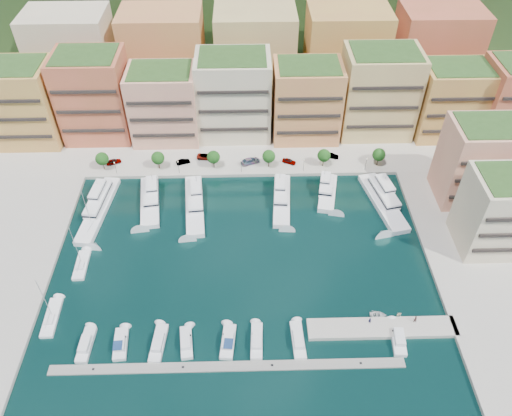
{
  "coord_description": "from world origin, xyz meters",
  "views": [
    {
      "loc": [
        1.48,
        -81.49,
        92.53
      ],
      "look_at": [
        3.73,
        10.44,
        6.0
      ],
      "focal_mm": 35.0,
      "sensor_mm": 36.0,
      "label": 1
    }
  ],
  "objects_px": {
    "tree_2": "(213,157)",
    "cruiser_3": "(186,343)",
    "lamppost_4": "(366,162)",
    "yacht_5": "(327,190)",
    "lamppost_2": "(241,164)",
    "yacht_4": "(282,198)",
    "cruiser_1": "(121,344)",
    "cruiser_2": "(159,343)",
    "tender_3": "(399,314)",
    "person_1": "(415,319)",
    "tree_0": "(102,159)",
    "tender_2": "(378,315)",
    "tree_1": "(158,158)",
    "sailboat_1": "(82,266)",
    "yacht_6": "(383,199)",
    "car_3": "(250,161)",
    "yacht_1": "(150,199)",
    "lamppost_1": "(178,165)",
    "yacht_0": "(99,206)",
    "yacht_2": "(195,202)",
    "car_4": "(289,161)",
    "car_0": "(114,161)",
    "person_0": "(370,320)",
    "tree_3": "(269,156)",
    "sailboat_2": "(92,227)",
    "cruiser_9": "(398,338)",
    "sailboat_0": "(52,318)",
    "tree_4": "(324,155)",
    "car_5": "(332,156)",
    "car_2": "(206,156)",
    "lamppost_0": "(115,166)",
    "tree_5": "(379,155)",
    "car_1": "(183,162)",
    "cruiser_4": "(228,342)",
    "cruiser_5": "(257,341)",
    "cruiser_0": "(86,345)"
  },
  "relations": [
    {
      "from": "cruiser_2",
      "to": "sailboat_1",
      "type": "bearing_deg",
      "value": 133.91
    },
    {
      "from": "tree_3",
      "to": "sailboat_2",
      "type": "bearing_deg",
      "value": -153.83
    },
    {
      "from": "car_0",
      "to": "person_0",
      "type": "xyz_separation_m",
      "value": [
        65.08,
        -56.96,
        0.1
      ]
    },
    {
      "from": "yacht_2",
      "to": "tree_2",
      "type": "bearing_deg",
      "value": 72.64
    },
    {
      "from": "tree_1",
      "to": "sailboat_1",
      "type": "distance_m",
      "value": 39.3
    },
    {
      "from": "cruiser_2",
      "to": "tender_3",
      "type": "xyz_separation_m",
      "value": [
        52.1,
        6.16,
        -0.19
      ]
    },
    {
      "from": "tender_3",
      "to": "sailboat_2",
      "type": "bearing_deg",
      "value": 45.06
    },
    {
      "from": "cruiser_3",
      "to": "yacht_0",
      "type": "bearing_deg",
      "value": 122.44
    },
    {
      "from": "tree_4",
      "to": "lamppost_2",
      "type": "xyz_separation_m",
      "value": [
        -24.0,
        -2.3,
        -0.92
      ]
    },
    {
      "from": "yacht_0",
      "to": "cruiser_2",
      "type": "distance_m",
      "value": 46.82
    },
    {
      "from": "tree_2",
      "to": "lamppost_2",
      "type": "xyz_separation_m",
      "value": [
        8.0,
        -2.3,
        -0.92
      ]
    },
    {
      "from": "cruiser_5",
      "to": "car_5",
      "type": "bearing_deg",
      "value": 68.77
    },
    {
      "from": "tender_3",
      "to": "car_1",
      "type": "distance_m",
      "value": 74.8
    },
    {
      "from": "lamppost_1",
      "to": "cruiser_9",
      "type": "xyz_separation_m",
      "value": [
        50.83,
        -55.79,
        -3.28
      ]
    },
    {
      "from": "tree_4",
      "to": "yacht_6",
      "type": "relative_size",
      "value": 0.24
    },
    {
      "from": "tree_3",
      "to": "car_5",
      "type": "height_order",
      "value": "tree_3"
    },
    {
      "from": "tree_5",
      "to": "car_2",
      "type": "relative_size",
      "value": 1.08
    },
    {
      "from": "lamppost_0",
      "to": "cruiser_1",
      "type": "distance_m",
      "value": 56.89
    },
    {
      "from": "tree_2",
      "to": "cruiser_3",
      "type": "height_order",
      "value": "tree_2"
    },
    {
      "from": "car_0",
      "to": "lamppost_1",
      "type": "bearing_deg",
      "value": -125.23
    },
    {
      "from": "yacht_5",
      "to": "cruiser_0",
      "type": "xyz_separation_m",
      "value": [
        -56.47,
        -46.74,
        -0.66
      ]
    },
    {
      "from": "lamppost_4",
      "to": "sailboat_0",
      "type": "xyz_separation_m",
      "value": [
        -77.69,
        -48.76,
        -3.52
      ]
    },
    {
      "from": "cruiser_9",
      "to": "lamppost_4",
      "type": "bearing_deg",
      "value": 86.75
    },
    {
      "from": "yacht_6",
      "to": "car_2",
      "type": "height_order",
      "value": "yacht_6"
    },
    {
      "from": "sailboat_0",
      "to": "lamppost_2",
      "type": "bearing_deg",
      "value": 49.46
    },
    {
      "from": "person_1",
      "to": "cruiser_1",
      "type": "bearing_deg",
      "value": 7.64
    },
    {
      "from": "yacht_2",
      "to": "person_0",
      "type": "xyz_separation_m",
      "value": [
        40.09,
        -39.25,
        0.63
      ]
    },
    {
      "from": "lamppost_1",
      "to": "tender_3",
      "type": "distance_m",
      "value": 72.39
    },
    {
      "from": "tree_2",
      "to": "lamppost_1",
      "type": "height_order",
      "value": "tree_2"
    },
    {
      "from": "tree_0",
      "to": "tender_2",
      "type": "bearing_deg",
      "value": -36.69
    },
    {
      "from": "car_1",
      "to": "tree_5",
      "type": "bearing_deg",
      "value": -111.34
    },
    {
      "from": "car_3",
      "to": "lamppost_4",
      "type": "bearing_deg",
      "value": -120.42
    },
    {
      "from": "yacht_0",
      "to": "yacht_5",
      "type": "xyz_separation_m",
      "value": [
        62.23,
        4.82,
        0.0
      ]
    },
    {
      "from": "person_1",
      "to": "lamppost_1",
      "type": "bearing_deg",
      "value": -39.17
    },
    {
      "from": "tender_2",
      "to": "cruiser_9",
      "type": "bearing_deg",
      "value": -148.0
    },
    {
      "from": "cruiser_1",
      "to": "yacht_6",
      "type": "bearing_deg",
      "value": 33.89
    },
    {
      "from": "cruiser_5",
      "to": "car_1",
      "type": "bearing_deg",
      "value": 108.6
    },
    {
      "from": "yacht_0",
      "to": "yacht_2",
      "type": "distance_m",
      "value": 25.65
    },
    {
      "from": "tender_3",
      "to": "person_1",
      "type": "xyz_separation_m",
      "value": [
        2.53,
        -2.39,
        1.57
      ]
    },
    {
      "from": "tree_1",
      "to": "cruiser_4",
      "type": "height_order",
      "value": "tree_1"
    },
    {
      "from": "cruiser_4",
      "to": "car_0",
      "type": "xyz_separation_m",
      "value": [
        -34.74,
        60.68,
        1.16
      ]
    },
    {
      "from": "tree_1",
      "to": "car_1",
      "type": "xyz_separation_m",
      "value": [
        6.79,
        2.03,
        -3.08
      ]
    },
    {
      "from": "lamppost_4",
      "to": "yacht_5",
      "type": "height_order",
      "value": "yacht_5"
    },
    {
      "from": "tree_2",
      "to": "cruiser_3",
      "type": "distance_m",
      "value": 58.35
    },
    {
      "from": "yacht_1",
      "to": "car_3",
      "type": "xyz_separation_m",
      "value": [
        27.61,
        15.34,
        0.75
      ]
    },
    {
      "from": "yacht_2",
      "to": "sailboat_2",
      "type": "height_order",
      "value": "sailboat_2"
    },
    {
      "from": "cruiser_1",
      "to": "cruiser_2",
      "type": "bearing_deg",
      "value": 0.01
    },
    {
      "from": "yacht_2",
      "to": "cruiser_2",
      "type": "relative_size",
      "value": 2.57
    },
    {
      "from": "lamppost_2",
      "to": "car_4",
      "type": "distance_m",
      "value": 14.78
    },
    {
      "from": "yacht_5",
      "to": "yacht_4",
      "type": "bearing_deg",
      "value": -168.8
    }
  ]
}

